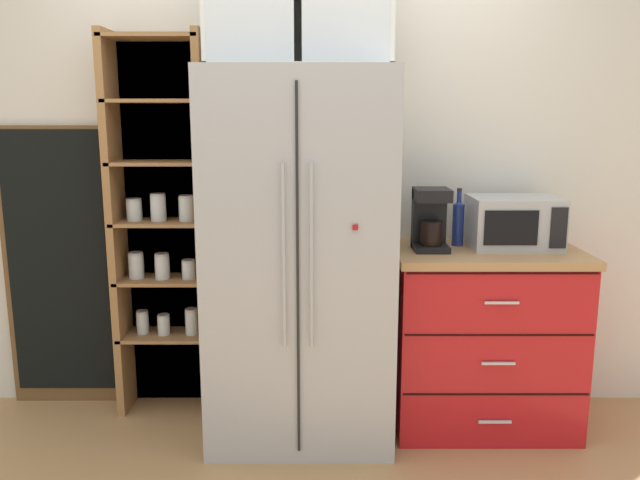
# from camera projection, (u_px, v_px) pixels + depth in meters

# --- Properties ---
(ground_plane) EXTENTS (10.78, 10.78, 0.00)m
(ground_plane) POSITION_uv_depth(u_px,v_px,m) (301.00, 427.00, 3.32)
(ground_plane) COLOR tan
(wall_back_cream) EXTENTS (5.07, 0.10, 2.55)m
(wall_back_cream) POSITION_uv_depth(u_px,v_px,m) (302.00, 176.00, 3.46)
(wall_back_cream) COLOR silver
(wall_back_cream) RESTS_ON ground
(refrigerator) EXTENTS (0.89, 0.73, 1.82)m
(refrigerator) POSITION_uv_depth(u_px,v_px,m) (300.00, 258.00, 3.14)
(refrigerator) COLOR #ADAFB5
(refrigerator) RESTS_ON ground
(pantry_shelf_column) EXTENTS (0.55, 0.28, 2.02)m
(pantry_shelf_column) POSITION_uv_depth(u_px,v_px,m) (163.00, 226.00, 3.40)
(pantry_shelf_column) COLOR brown
(pantry_shelf_column) RESTS_ON ground
(counter_cabinet) EXTENTS (0.94, 0.60, 0.94)m
(counter_cabinet) POSITION_uv_depth(u_px,v_px,m) (482.00, 337.00, 3.29)
(counter_cabinet) COLOR red
(counter_cabinet) RESTS_ON ground
(microwave) EXTENTS (0.44, 0.33, 0.26)m
(microwave) POSITION_uv_depth(u_px,v_px,m) (513.00, 222.00, 3.22)
(microwave) COLOR #ADAFB5
(microwave) RESTS_ON counter_cabinet
(coffee_maker) EXTENTS (0.17, 0.20, 0.31)m
(coffee_maker) POSITION_uv_depth(u_px,v_px,m) (430.00, 219.00, 3.18)
(coffee_maker) COLOR black
(coffee_maker) RESTS_ON counter_cabinet
(mug_charcoal) EXTENTS (0.12, 0.09, 0.08)m
(mug_charcoal) POSITION_uv_depth(u_px,v_px,m) (489.00, 242.00, 3.18)
(mug_charcoal) COLOR #2D2D33
(mug_charcoal) RESTS_ON counter_cabinet
(bottle_cobalt) EXTENTS (0.06, 0.06, 0.30)m
(bottle_cobalt) POSITION_uv_depth(u_px,v_px,m) (458.00, 220.00, 3.27)
(bottle_cobalt) COLOR navy
(bottle_cobalt) RESTS_ON counter_cabinet
(chalkboard_menu) EXTENTS (0.60, 0.04, 1.55)m
(chalkboard_menu) POSITION_uv_depth(u_px,v_px,m) (59.00, 268.00, 3.49)
(chalkboard_menu) COLOR brown
(chalkboard_menu) RESTS_ON ground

